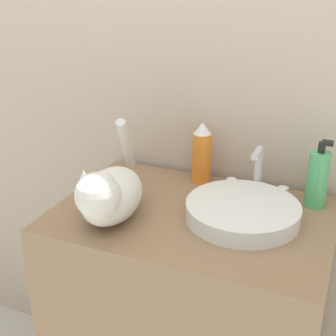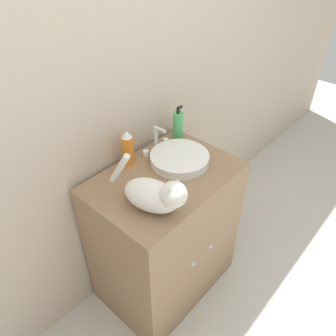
% 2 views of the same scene
% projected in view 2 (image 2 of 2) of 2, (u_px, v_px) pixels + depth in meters
% --- Properties ---
extents(ground_plane, '(8.00, 8.00, 0.00)m').
position_uv_depth(ground_plane, '(197.00, 304.00, 2.05)').
color(ground_plane, beige).
extents(wall_back, '(6.00, 0.05, 2.50)m').
position_uv_depth(wall_back, '(117.00, 91.00, 1.59)').
color(wall_back, '#C6B29E').
rests_on(wall_back, ground_plane).
extents(vanity_cabinet, '(0.77, 0.54, 0.89)m').
position_uv_depth(vanity_cabinet, '(165.00, 235.00, 1.91)').
color(vanity_cabinet, '#8C6B4C').
rests_on(vanity_cabinet, ground_plane).
extents(sink_basin, '(0.31, 0.31, 0.05)m').
position_uv_depth(sink_basin, '(179.00, 158.00, 1.72)').
color(sink_basin, white).
rests_on(sink_basin, vanity_cabinet).
extents(faucet, '(0.19, 0.09, 0.16)m').
position_uv_depth(faucet, '(157.00, 141.00, 1.78)').
color(faucet, silver).
rests_on(faucet, vanity_cabinet).
extents(cat, '(0.21, 0.40, 0.24)m').
position_uv_depth(cat, '(155.00, 194.00, 1.42)').
color(cat, silver).
rests_on(cat, vanity_cabinet).
extents(soap_bottle, '(0.06, 0.06, 0.20)m').
position_uv_depth(soap_bottle, '(178.00, 126.00, 1.87)').
color(soap_bottle, '#4CB266').
rests_on(soap_bottle, vanity_cabinet).
extents(spray_bottle, '(0.06, 0.06, 0.20)m').
position_uv_depth(spray_bottle, '(128.00, 148.00, 1.67)').
color(spray_bottle, orange).
rests_on(spray_bottle, vanity_cabinet).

